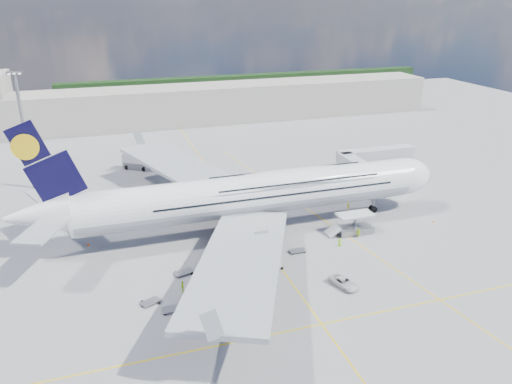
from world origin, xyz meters
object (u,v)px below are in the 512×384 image
object	(u,v)px
service_van	(344,282)
cone_wing_left_outer	(178,189)
catering_truck_inner	(228,197)
crew_loader	(358,233)
airliner	(254,194)
cone_wing_right_inner	(186,301)
cone_nose	(434,221)
dolly_row_c	(208,288)
cone_wing_left_inner	(225,202)
dolly_nose_far	(298,250)
cargo_loader	(353,226)
dolly_row_a	(172,309)
jet_bridge	(369,160)
crew_nose	(348,204)
light_mast	(24,130)
dolly_row_b	(184,272)
dolly_back	(151,302)
catering_truck_outer	(137,161)
crew_tug	(230,285)
crew_van	(340,242)
cone_tail	(88,244)
dolly_nose_near	(274,263)
baggage_tug	(260,258)
cone_wing_right_outer	(190,306)
crew_wing	(183,287)

from	to	relation	value
service_van	cone_wing_left_outer	xyz separation A→B (m)	(-16.72, 46.33, -0.40)
catering_truck_inner	crew_loader	bearing A→B (deg)	-70.75
airliner	cone_wing_right_inner	world-z (taller)	airliner
cone_nose	cone_wing_right_inner	xyz separation A→B (m)	(-49.39, -11.93, 0.07)
airliner	cone_wing_right_inner	bearing A→B (deg)	-129.27
crew_loader	dolly_row_c	bearing A→B (deg)	-98.82
cone_nose	cone_wing_left_inner	distance (m)	41.21
dolly_nose_far	cone_wing_left_inner	xyz separation A→B (m)	(-6.26, 24.33, -0.04)
cargo_loader	dolly_row_a	world-z (taller)	cargo_loader
jet_bridge	crew_loader	distance (m)	24.78
crew_nose	light_mast	bearing A→B (deg)	116.19
crew_nose	cone_wing_right_inner	distance (m)	43.45
dolly_row_b	dolly_nose_far	bearing A→B (deg)	-11.51
dolly_row_b	dolly_row_c	distance (m)	7.30
dolly_back	cargo_loader	bearing A→B (deg)	-10.93
catering_truck_outer	dolly_row_b	bearing A→B (deg)	-53.56
crew_nose	crew_tug	distance (m)	37.02
cone_nose	cone_wing_right_inner	size ratio (longest dim) A/B	0.76
catering_truck_outer	crew_van	bearing A→B (deg)	-26.58
cone_tail	jet_bridge	bearing A→B (deg)	8.31
jet_bridge	cone_wing_left_outer	distance (m)	42.13
airliner	jet_bridge	bearing A→B (deg)	20.31
jet_bridge	cone_wing_left_outer	bearing A→B (deg)	162.22
dolly_nose_near	crew_loader	bearing A→B (deg)	3.41
dolly_row_c	baggage_tug	xyz separation A→B (m)	(9.99, 6.73, -0.44)
crew_tug	crew_nose	bearing A→B (deg)	12.49
jet_bridge	catering_truck_outer	bearing A→B (deg)	147.16
dolly_row_b	crew_van	world-z (taller)	crew_van
cone_wing_right_outer	crew_wing	bearing A→B (deg)	93.39
airliner	cone_nose	bearing A→B (deg)	-13.38
dolly_nose_near	service_van	distance (m)	11.32
dolly_nose_far	crew_nose	distance (m)	21.58
crew_nose	crew_loader	bearing A→B (deg)	-146.05
dolly_row_c	catering_truck_inner	distance (m)	32.71
cone_tail	crew_tug	bearing A→B (deg)	-46.64
cargo_loader	cone_wing_left_outer	xyz separation A→B (m)	(-26.63, 30.75, -0.98)
crew_loader	dolly_row_b	bearing A→B (deg)	-112.06
crew_nose	crew_tug	xyz separation A→B (m)	(-30.37, -21.17, -0.24)
jet_bridge	dolly_row_c	bearing A→B (deg)	-144.87
jet_bridge	catering_truck_inner	distance (m)	31.66
baggage_tug	cone_wing_left_outer	distance (m)	36.51
dolly_back	crew_nose	world-z (taller)	crew_nose
cone_tail	crew_nose	bearing A→B (deg)	0.59
cone_wing_right_inner	crew_van	bearing A→B (deg)	17.30
cone_nose	cargo_loader	bearing A→B (deg)	177.29
jet_bridge	dolly_row_a	size ratio (longest dim) A/B	6.38
cargo_loader	crew_loader	distance (m)	2.15
light_mast	dolly_nose_far	size ratio (longest dim) A/B	9.27
dolly_row_c	crew_nose	world-z (taller)	dolly_row_c
crew_nose	cone_wing_left_inner	distance (m)	25.23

